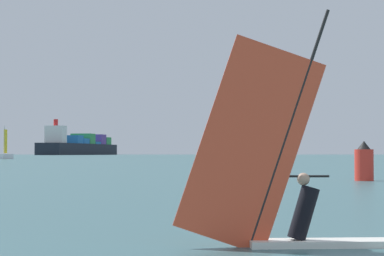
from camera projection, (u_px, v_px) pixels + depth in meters
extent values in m
cube|color=white|center=(324.00, 243.00, 13.68)|extent=(2.68, 1.33, 0.12)
cylinder|color=black|center=(290.00, 124.00, 13.71)|extent=(1.38, 0.42, 4.01)
cube|color=#E54C2D|center=(250.00, 145.00, 13.66)|extent=(2.60, 0.73, 3.82)
cylinder|color=black|center=(282.00, 176.00, 13.67)|extent=(1.60, 0.46, 0.04)
cylinder|color=black|center=(304.00, 213.00, 13.68)|extent=(0.63, 0.46, 0.98)
sphere|color=tan|center=(303.00, 179.00, 13.70)|extent=(0.22, 0.22, 0.22)
cube|color=black|center=(80.00, 149.00, 792.83)|extent=(109.25, 171.16, 11.01)
cube|color=silver|center=(56.00, 134.00, 724.97)|extent=(21.01, 19.21, 15.77)
cylinder|color=red|center=(56.00, 122.00, 725.32)|extent=(4.00, 4.00, 6.00)
cube|color=#1E66AD|center=(70.00, 139.00, 764.33)|extent=(26.51, 25.02, 7.80)
cube|color=#1E66AD|center=(77.00, 141.00, 782.86)|extent=(26.51, 25.02, 5.20)
cube|color=#2D8C47|center=(83.00, 139.00, 801.51)|extent=(26.51, 25.02, 10.40)
cube|color=#1E66AD|center=(89.00, 143.00, 819.96)|extent=(26.51, 25.02, 2.60)
cube|color=#59388C|center=(95.00, 139.00, 838.65)|extent=(26.51, 25.02, 10.40)
cube|color=#2D8C47|center=(100.00, 141.00, 857.18)|extent=(26.51, 25.02, 7.80)
cube|color=#4C564C|center=(162.00, 144.00, 1732.08)|extent=(853.05, 631.94, 41.50)
cylinder|color=red|center=(364.00, 165.00, 46.51)|extent=(1.11, 1.11, 1.84)
cone|color=black|center=(364.00, 145.00, 46.55)|extent=(0.78, 0.78, 0.50)
cube|color=white|center=(4.00, 157.00, 222.20)|extent=(5.75, 8.36, 1.39)
cylinder|color=#B2B2B7|center=(4.00, 140.00, 222.35)|extent=(0.16, 0.16, 7.97)
cube|color=yellow|center=(5.00, 141.00, 223.13)|extent=(1.14, 2.18, 6.69)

